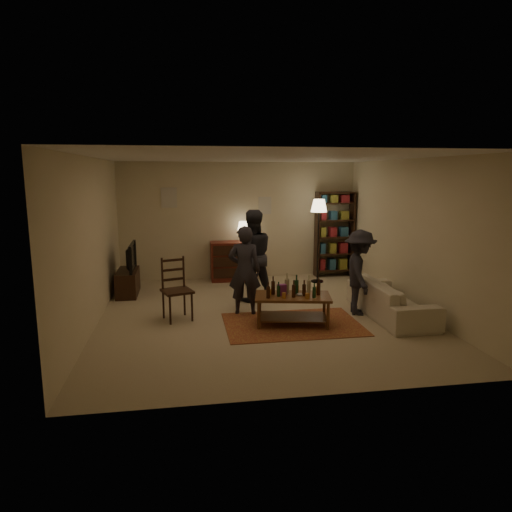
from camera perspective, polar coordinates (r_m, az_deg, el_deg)
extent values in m
plane|color=#C6B793|center=(8.04, 0.68, -7.38)|extent=(6.00, 6.00, 0.00)
plane|color=beige|center=(10.68, -2.09, 4.43)|extent=(5.50, 0.00, 5.50)
plane|color=beige|center=(7.75, -19.76, 1.61)|extent=(0.00, 6.00, 6.00)
plane|color=beige|center=(8.64, 18.99, 2.49)|extent=(0.00, 6.00, 6.00)
plane|color=beige|center=(4.85, 6.85, -2.74)|extent=(5.50, 0.00, 5.50)
plane|color=white|center=(7.66, 0.73, 12.24)|extent=(6.00, 6.00, 0.00)
cube|color=beige|center=(10.54, -10.83, 7.18)|extent=(0.35, 0.03, 0.45)
cube|color=beige|center=(10.72, 1.11, 6.34)|extent=(0.30, 0.03, 0.40)
cube|color=maroon|center=(7.57, 4.57, -8.49)|extent=(2.20, 1.50, 0.01)
cube|color=brown|center=(7.43, 4.62, -5.07)|extent=(1.31, 0.88, 0.04)
cube|color=brown|center=(7.53, 4.58, -7.58)|extent=(1.20, 0.77, 0.02)
cylinder|color=brown|center=(7.24, 0.34, -7.49)|extent=(0.05, 0.05, 0.45)
cylinder|color=brown|center=(7.29, 8.99, -7.50)|extent=(0.05, 0.05, 0.45)
cylinder|color=brown|center=(7.76, 0.46, -6.28)|extent=(0.05, 0.05, 0.45)
cylinder|color=brown|center=(7.80, 8.52, -6.29)|extent=(0.05, 0.05, 0.45)
cylinder|color=#B57029|center=(7.39, 1.66, -4.57)|extent=(0.07, 0.07, 0.10)
cylinder|color=#B57029|center=(7.24, 3.52, -4.95)|extent=(0.07, 0.07, 0.09)
cylinder|color=#B57029|center=(7.62, 5.14, -4.12)|extent=(0.07, 0.07, 0.11)
cylinder|color=#B57029|center=(7.24, 6.43, -4.98)|extent=(0.07, 0.07, 0.09)
cylinder|color=#B57029|center=(7.62, 7.58, -4.20)|extent=(0.07, 0.07, 0.10)
cube|color=#772E7E|center=(7.42, 3.23, -4.20)|extent=(0.15, 0.10, 0.18)
cylinder|color=gray|center=(7.41, 5.56, -4.87)|extent=(0.12, 0.12, 0.02)
cube|color=#321D10|center=(7.76, -9.84, -4.35)|extent=(0.59, 0.59, 0.04)
cylinder|color=#321D10|center=(7.60, -10.68, -6.68)|extent=(0.04, 0.04, 0.49)
cylinder|color=#321D10|center=(7.72, -8.01, -6.35)|extent=(0.04, 0.04, 0.49)
cylinder|color=#321D10|center=(7.95, -11.50, -5.96)|extent=(0.04, 0.04, 0.49)
cylinder|color=#321D10|center=(8.06, -8.93, -5.65)|extent=(0.04, 0.04, 0.49)
cube|color=#321D10|center=(7.87, -10.33, -1.94)|extent=(0.37, 0.15, 0.55)
cube|color=#321D10|center=(9.66, -15.72, -3.20)|extent=(0.40, 1.00, 0.50)
imported|color=black|center=(9.55, -15.75, -0.11)|extent=(0.13, 0.97, 0.56)
cube|color=maroon|center=(10.51, -2.95, -0.63)|extent=(1.00, 0.48, 0.90)
cube|color=#321D10|center=(10.32, -2.78, -2.14)|extent=(0.92, 0.02, 0.22)
cube|color=#321D10|center=(10.26, -2.80, -0.72)|extent=(0.92, 0.02, 0.22)
cube|color=#321D10|center=(10.22, -2.81, 0.71)|extent=(0.92, 0.02, 0.22)
cylinder|color=#321D10|center=(10.46, -1.61, 1.94)|extent=(0.12, 0.12, 0.04)
cylinder|color=#321D10|center=(10.45, -1.61, 2.65)|extent=(0.02, 0.02, 0.22)
cone|color=#FFE5B2|center=(10.42, -1.62, 3.79)|extent=(0.26, 0.26, 0.20)
cube|color=#321D10|center=(10.89, 7.63, 2.61)|extent=(0.04, 0.34, 2.00)
cube|color=#321D10|center=(11.16, 11.86, 2.67)|extent=(0.04, 0.34, 2.00)
cube|color=#321D10|center=(11.16, 9.64, -1.69)|extent=(0.90, 0.34, 0.03)
cube|color=#321D10|center=(11.09, 9.70, 0.33)|extent=(0.90, 0.34, 0.03)
cube|color=#321D10|center=(11.02, 9.76, 2.38)|extent=(0.90, 0.34, 0.03)
cube|color=#321D10|center=(10.98, 9.83, 4.45)|extent=(0.90, 0.34, 0.03)
cube|color=#321D10|center=(10.94, 9.89, 6.53)|extent=(0.90, 0.34, 0.03)
cube|color=#321D10|center=(10.93, 9.93, 7.84)|extent=(0.90, 0.34, 0.03)
cube|color=maroon|center=(11.04, 8.19, -1.01)|extent=(0.12, 0.22, 0.26)
cube|color=#285A7A|center=(11.12, 9.42, -0.97)|extent=(0.15, 0.22, 0.26)
cube|color=olive|center=(11.20, 10.73, -0.92)|extent=(0.18, 0.22, 0.26)
cube|color=#285A7A|center=(10.97, 8.24, 0.98)|extent=(0.12, 0.22, 0.24)
cube|color=olive|center=(11.05, 9.48, 1.02)|extent=(0.15, 0.22, 0.24)
cube|color=maroon|center=(11.14, 10.79, 1.05)|extent=(0.18, 0.22, 0.24)
cube|color=olive|center=(10.91, 8.29, 3.01)|extent=(0.12, 0.22, 0.22)
cube|color=maroon|center=(10.99, 9.54, 3.02)|extent=(0.15, 0.22, 0.22)
cube|color=#285A7A|center=(11.08, 10.86, 3.04)|extent=(0.18, 0.22, 0.22)
cube|color=maroon|center=(10.87, 8.34, 5.04)|extent=(0.12, 0.22, 0.20)
cube|color=#285A7A|center=(10.95, 9.60, 5.05)|extent=(0.15, 0.22, 0.20)
cube|color=olive|center=(11.04, 10.93, 5.05)|extent=(0.18, 0.22, 0.20)
cube|color=#285A7A|center=(10.84, 8.40, 7.10)|extent=(0.12, 0.22, 0.18)
cube|color=olive|center=(10.92, 9.66, 7.08)|extent=(0.15, 0.22, 0.18)
cube|color=maroon|center=(11.01, 11.00, 7.07)|extent=(0.18, 0.22, 0.18)
cylinder|color=black|center=(10.50, 7.65, -3.15)|extent=(0.28, 0.28, 0.03)
cylinder|color=black|center=(10.34, 7.75, 1.30)|extent=(0.03, 0.03, 1.68)
cone|color=#FFE5B2|center=(10.24, 7.88, 6.26)|extent=(0.36, 0.36, 0.28)
imported|color=beige|center=(8.25, 16.49, -5.15)|extent=(0.81, 2.08, 0.61)
imported|color=#27262E|center=(7.91, -1.44, -1.81)|extent=(0.63, 0.48, 1.56)
imported|color=#26282E|center=(8.73, -0.52, 0.04)|extent=(0.90, 0.72, 1.77)
imported|color=#24242C|center=(8.13, 12.82, -2.01)|extent=(0.74, 1.06, 1.49)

